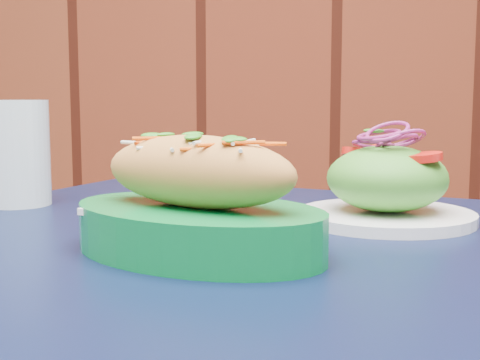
# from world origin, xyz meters

# --- Properties ---
(cafe_table) EXTENTS (1.00, 1.00, 0.75)m
(cafe_table) POSITION_xyz_m (-0.47, 1.61, 0.66)
(cafe_table) COLOR black
(cafe_table) RESTS_ON ground
(banh_mi_basket) EXTENTS (0.29, 0.25, 0.11)m
(banh_mi_basket) POSITION_xyz_m (-0.49, 1.58, 0.79)
(banh_mi_basket) COLOR #067430
(banh_mi_basket) RESTS_ON cafe_table
(salad_plate) EXTENTS (0.19, 0.19, 0.11)m
(salad_plate) POSITION_xyz_m (-0.32, 1.76, 0.79)
(salad_plate) COLOR white
(salad_plate) RESTS_ON cafe_table
(water_glass) EXTENTS (0.08, 0.08, 0.13)m
(water_glass) POSITION_xyz_m (-0.78, 1.80, 0.82)
(water_glass) COLOR silver
(water_glass) RESTS_ON cafe_table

